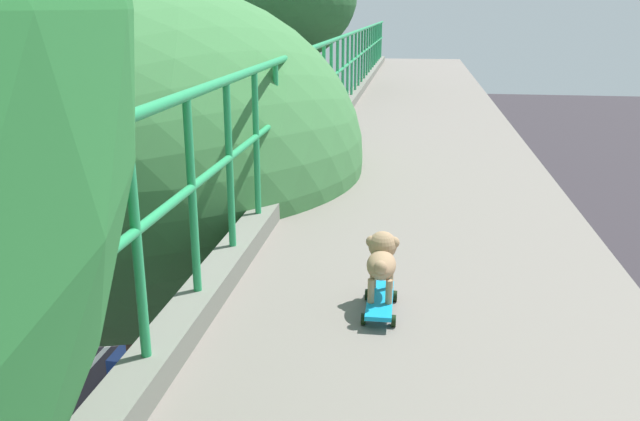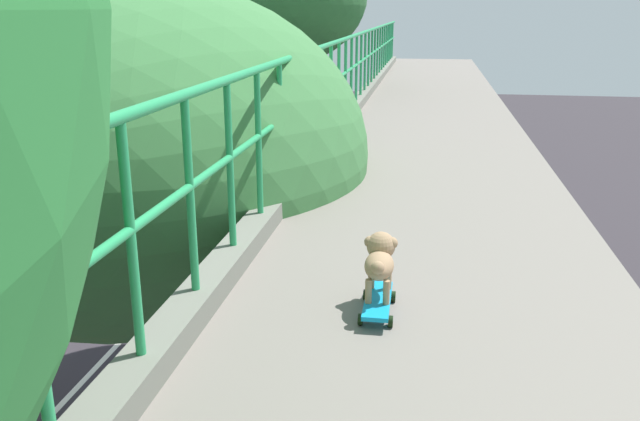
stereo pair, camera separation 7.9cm
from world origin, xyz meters
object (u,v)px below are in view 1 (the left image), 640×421
toy_skateboard (380,301)px  small_dog (382,258)px  car_blue_fifth (180,328)px  city_bus (188,159)px

toy_skateboard → small_dog: (-0.00, 0.08, 0.22)m
toy_skateboard → small_dog: bearing=90.4°
toy_skateboard → car_blue_fifth: bearing=117.4°
car_blue_fifth → toy_skateboard: 11.96m
toy_skateboard → small_dog: size_ratio=1.20×
car_blue_fifth → city_bus: city_bus is taller
car_blue_fifth → small_dog: small_dog is taller
car_blue_fifth → small_dog: bearing=-62.4°
toy_skateboard → city_bus: bearing=112.4°
toy_skateboard → small_dog: 0.23m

